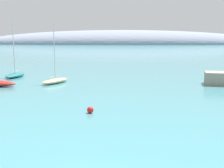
{
  "coord_description": "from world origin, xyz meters",
  "views": [
    {
      "loc": [
        1.91,
        -13.69,
        7.62
      ],
      "look_at": [
        0.43,
        23.32,
        1.65
      ],
      "focal_mm": 48.54,
      "sensor_mm": 36.0,
      "label": 1
    }
  ],
  "objects": [
    {
      "name": "distant_ridge",
      "position": [
        -0.65,
        255.34,
        0.0
      ],
      "size": [
        258.59,
        53.74,
        24.45
      ],
      "primitive_type": "ellipsoid",
      "color": "gray",
      "rests_on": "ground"
    },
    {
      "name": "sailboat_teal_mid_mooring",
      "position": [
        -18.06,
        40.54,
        0.53
      ],
      "size": [
        3.18,
        6.05,
        10.52
      ],
      "rotation": [
        0.0,
        0.0,
        4.51
      ],
      "color": "#1E6B70",
      "rests_on": "water"
    },
    {
      "name": "sailboat_sand_outer_mooring",
      "position": [
        -9.13,
        33.89,
        0.49
      ],
      "size": [
        4.22,
        5.91,
        9.86
      ],
      "rotation": [
        0.0,
        0.0,
        1.07
      ],
      "color": "#C6B284",
      "rests_on": "water"
    },
    {
      "name": "mooring_buoy_red",
      "position": [
        -1.41,
        15.36,
        0.33
      ],
      "size": [
        0.66,
        0.66,
        0.66
      ],
      "primitive_type": "sphere",
      "color": "red",
      "rests_on": "water"
    }
  ]
}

